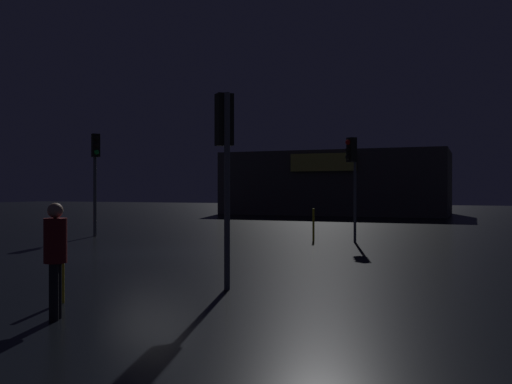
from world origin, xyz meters
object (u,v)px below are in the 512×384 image
traffic_signal_opposite (225,143)px  store_building (337,183)px  traffic_signal_cross_left (95,162)px  pedestrian (55,251)px  traffic_signal_main (352,161)px

traffic_signal_opposite → store_building: bearing=99.7°
store_building → traffic_signal_cross_left: bearing=-99.8°
traffic_signal_cross_left → pedestrian: 15.48m
store_building → pedestrian: (4.60, -37.66, -1.46)m
store_building → traffic_signal_opposite: size_ratio=4.52×
store_building → traffic_signal_opposite: store_building is taller
traffic_signal_cross_left → traffic_signal_opposite: bearing=-41.8°
store_building → traffic_signal_opposite: (5.86, -34.34, 0.40)m
store_building → traffic_signal_main: bearing=-75.4°
traffic_signal_opposite → pedestrian: 4.02m
store_building → traffic_signal_cross_left: 25.59m
store_building → traffic_signal_main: (6.22, -23.90, 0.54)m
pedestrian → traffic_signal_cross_left: bearing=125.7°
store_building → traffic_signal_cross_left: (-4.35, -25.21, 0.63)m
store_building → pedestrian: bearing=-83.0°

